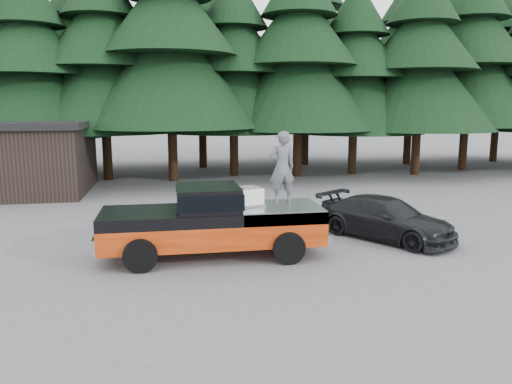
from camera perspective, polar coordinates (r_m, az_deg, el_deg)
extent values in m
plane|color=#4D4D4F|center=(13.17, -4.03, -7.86)|extent=(120.00, 120.00, 0.00)
cube|color=black|center=(13.20, -5.48, -0.57)|extent=(1.66, 1.90, 0.59)
cube|color=silver|center=(13.44, -0.87, -0.63)|extent=(0.81, 0.74, 0.46)
imported|color=#4F5156|center=(13.75, 2.99, 2.83)|extent=(0.78, 0.56, 1.99)
imported|color=black|center=(15.65, 14.60, -2.92)|extent=(3.86, 4.57, 1.26)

